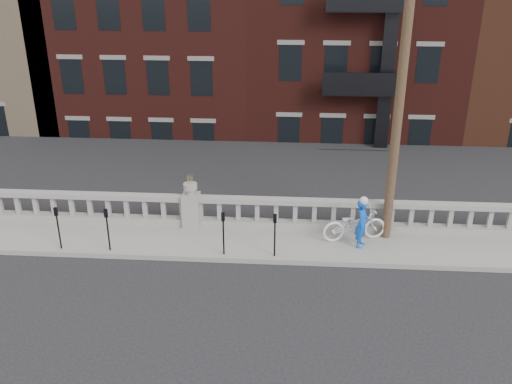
% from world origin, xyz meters
% --- Properties ---
extents(ground, '(120.00, 120.00, 0.00)m').
position_xyz_m(ground, '(0.00, 0.00, 0.00)').
color(ground, black).
rests_on(ground, ground).
extents(sidewalk, '(32.00, 2.20, 0.15)m').
position_xyz_m(sidewalk, '(0.00, 3.00, 0.07)').
color(sidewalk, gray).
rests_on(sidewalk, ground).
extents(balustrade, '(28.00, 0.34, 1.03)m').
position_xyz_m(balustrade, '(0.00, 3.95, 0.64)').
color(balustrade, gray).
rests_on(balustrade, sidewalk).
extents(planter_pedestal, '(0.55, 0.55, 1.76)m').
position_xyz_m(planter_pedestal, '(0.00, 3.95, 0.83)').
color(planter_pedestal, gray).
rests_on(planter_pedestal, sidewalk).
extents(lower_level, '(80.00, 44.00, 20.80)m').
position_xyz_m(lower_level, '(0.56, 23.04, 2.63)').
color(lower_level, '#605E59').
rests_on(lower_level, ground).
extents(utility_pole, '(1.60, 0.28, 10.00)m').
position_xyz_m(utility_pole, '(6.20, 3.60, 5.24)').
color(utility_pole, '#422D1E').
rests_on(utility_pole, sidewalk).
extents(parking_meter_a, '(0.10, 0.09, 1.36)m').
position_xyz_m(parking_meter_a, '(-3.68, 2.15, 1.00)').
color(parking_meter_a, black).
rests_on(parking_meter_a, sidewalk).
extents(parking_meter_b, '(0.10, 0.09, 1.36)m').
position_xyz_m(parking_meter_b, '(-2.18, 2.15, 1.00)').
color(parking_meter_b, black).
rests_on(parking_meter_b, sidewalk).
extents(parking_meter_c, '(0.10, 0.09, 1.36)m').
position_xyz_m(parking_meter_c, '(1.26, 2.15, 1.00)').
color(parking_meter_c, black).
rests_on(parking_meter_c, sidewalk).
extents(parking_meter_d, '(0.10, 0.09, 1.36)m').
position_xyz_m(parking_meter_d, '(2.76, 2.15, 1.00)').
color(parking_meter_d, black).
rests_on(parking_meter_d, sidewalk).
extents(bicycle, '(2.11, 1.16, 1.05)m').
position_xyz_m(bicycle, '(5.17, 3.32, 0.68)').
color(bicycle, white).
rests_on(bicycle, sidewalk).
extents(cyclist, '(0.53, 0.65, 1.52)m').
position_xyz_m(cyclist, '(5.35, 2.93, 0.91)').
color(cyclist, blue).
rests_on(cyclist, sidewalk).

